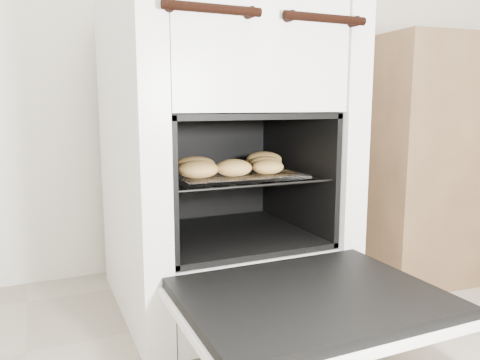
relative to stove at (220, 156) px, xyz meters
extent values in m
cube|color=white|center=(0.00, 0.01, 0.01)|extent=(0.64, 0.68, 0.98)
cylinder|color=black|center=(-0.15, -0.35, 0.37)|extent=(0.23, 0.02, 0.02)
cylinder|color=black|center=(0.15, -0.35, 0.37)|extent=(0.23, 0.02, 0.02)
cube|color=black|center=(0.00, -0.54, -0.26)|extent=(0.55, 0.43, 0.03)
cube|color=white|center=(0.00, -0.54, -0.28)|extent=(0.58, 0.45, 0.02)
cylinder|color=black|center=(-0.23, -0.07, -0.05)|extent=(0.01, 0.45, 0.01)
cylinder|color=black|center=(0.23, -0.07, -0.05)|extent=(0.01, 0.45, 0.01)
cylinder|color=black|center=(0.00, -0.28, -0.05)|extent=(0.46, 0.01, 0.01)
cylinder|color=black|center=(0.00, 0.14, -0.05)|extent=(0.46, 0.01, 0.01)
cylinder|color=black|center=(-0.19, -0.07, -0.05)|extent=(0.01, 0.43, 0.01)
cylinder|color=black|center=(-0.13, -0.07, -0.05)|extent=(0.01, 0.43, 0.01)
cylinder|color=black|center=(-0.06, -0.07, -0.05)|extent=(0.01, 0.43, 0.01)
cylinder|color=black|center=(0.00, -0.07, -0.05)|extent=(0.01, 0.43, 0.01)
cylinder|color=black|center=(0.06, -0.07, -0.05)|extent=(0.01, 0.43, 0.01)
cylinder|color=black|center=(0.13, -0.07, -0.05)|extent=(0.01, 0.43, 0.01)
cylinder|color=black|center=(0.19, -0.07, -0.05)|extent=(0.01, 0.43, 0.01)
cube|color=white|center=(0.00, -0.09, -0.04)|extent=(0.36, 0.32, 0.01)
ellipsoid|color=#E0A459|center=(0.11, -0.10, -0.02)|extent=(0.13, 0.13, 0.04)
ellipsoid|color=#E0A459|center=(-0.10, -0.07, -0.01)|extent=(0.17, 0.17, 0.05)
ellipsoid|color=#E0A459|center=(-0.03, -0.17, -0.01)|extent=(0.14, 0.14, 0.05)
ellipsoid|color=#E0A459|center=(0.14, -0.04, -0.01)|extent=(0.15, 0.15, 0.05)
ellipsoid|color=#E0A459|center=(0.08, -0.17, -0.02)|extent=(0.13, 0.13, 0.04)
ellipsoid|color=#E0A459|center=(-0.13, -0.16, -0.01)|extent=(0.16, 0.16, 0.05)
cube|color=brown|center=(1.00, 0.01, -0.04)|extent=(0.92, 0.65, 0.87)
camera|label=1|loc=(-0.53, -1.37, 0.16)|focal=35.00mm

